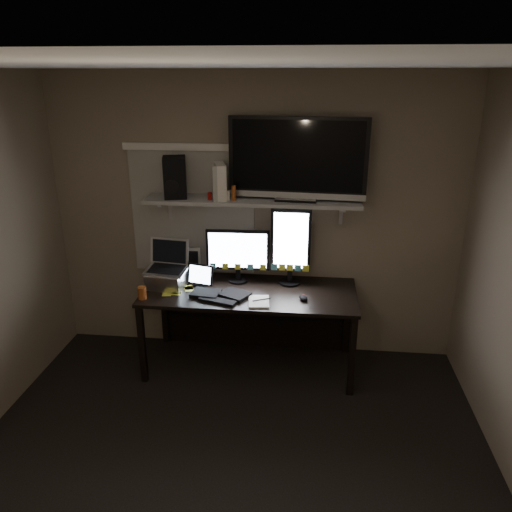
# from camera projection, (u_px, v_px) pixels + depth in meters

# --- Properties ---
(floor) EXTENTS (3.60, 3.60, 0.00)m
(floor) POSITION_uv_depth(u_px,v_px,m) (223.00, 488.00, 3.15)
(floor) COLOR black
(floor) RESTS_ON ground
(ceiling) EXTENTS (3.60, 3.60, 0.00)m
(ceiling) POSITION_uv_depth(u_px,v_px,m) (210.00, 66.00, 2.29)
(ceiling) COLOR silver
(ceiling) RESTS_ON back_wall
(back_wall) EXTENTS (3.60, 0.00, 3.60)m
(back_wall) POSITION_uv_depth(u_px,v_px,m) (254.00, 220.00, 4.40)
(back_wall) COLOR #7A6858
(back_wall) RESTS_ON floor
(window_blinds) EXTENTS (1.10, 0.02, 1.10)m
(window_blinds) POSITION_uv_depth(u_px,v_px,m) (193.00, 213.00, 4.42)
(window_blinds) COLOR beige
(window_blinds) RESTS_ON back_wall
(desk) EXTENTS (1.80, 0.75, 0.73)m
(desk) POSITION_uv_depth(u_px,v_px,m) (251.00, 303.00, 4.40)
(desk) COLOR black
(desk) RESTS_ON floor
(wall_shelf) EXTENTS (1.80, 0.35, 0.03)m
(wall_shelf) POSITION_uv_depth(u_px,v_px,m) (252.00, 201.00, 4.16)
(wall_shelf) COLOR #A7A7A3
(wall_shelf) RESTS_ON back_wall
(monitor_landscape) EXTENTS (0.55, 0.08, 0.48)m
(monitor_landscape) POSITION_uv_depth(u_px,v_px,m) (238.00, 256.00, 4.34)
(monitor_landscape) COLOR black
(monitor_landscape) RESTS_ON desk
(monitor_portrait) EXTENTS (0.34, 0.07, 0.68)m
(monitor_portrait) POSITION_uv_depth(u_px,v_px,m) (291.00, 247.00, 4.26)
(monitor_portrait) COLOR black
(monitor_portrait) RESTS_ON desk
(keyboard) EXTENTS (0.52, 0.33, 0.03)m
(keyboard) POSITION_uv_depth(u_px,v_px,m) (220.00, 294.00, 4.13)
(keyboard) COLOR black
(keyboard) RESTS_ON desk
(mouse) EXTENTS (0.09, 0.11, 0.04)m
(mouse) POSITION_uv_depth(u_px,v_px,m) (303.00, 298.00, 4.05)
(mouse) COLOR black
(mouse) RESTS_ON desk
(notepad) EXTENTS (0.19, 0.25, 0.01)m
(notepad) POSITION_uv_depth(u_px,v_px,m) (259.00, 302.00, 4.01)
(notepad) COLOR silver
(notepad) RESTS_ON desk
(tablet) EXTENTS (0.25, 0.15, 0.21)m
(tablet) POSITION_uv_depth(u_px,v_px,m) (200.00, 275.00, 4.28)
(tablet) COLOR black
(tablet) RESTS_ON desk
(file_sorter) EXTENTS (0.22, 0.11, 0.27)m
(file_sorter) POSITION_uv_depth(u_px,v_px,m) (187.00, 263.00, 4.48)
(file_sorter) COLOR black
(file_sorter) RESTS_ON desk
(laptop) EXTENTS (0.38, 0.32, 0.39)m
(laptop) POSITION_uv_depth(u_px,v_px,m) (166.00, 266.00, 4.24)
(laptop) COLOR silver
(laptop) RESTS_ON desk
(cup) EXTENTS (0.07, 0.07, 0.10)m
(cup) POSITION_uv_depth(u_px,v_px,m) (142.00, 293.00, 4.06)
(cup) COLOR #9A481C
(cup) RESTS_ON desk
(sticky_notes) EXTENTS (0.36, 0.29, 0.00)m
(sticky_notes) POSITION_uv_depth(u_px,v_px,m) (185.00, 291.00, 4.21)
(sticky_notes) COLOR #EFF242
(sticky_notes) RESTS_ON desk
(tv) EXTENTS (1.13, 0.28, 0.67)m
(tv) POSITION_uv_depth(u_px,v_px,m) (298.00, 159.00, 4.00)
(tv) COLOR black
(tv) RESTS_ON wall_shelf
(game_console) EXTENTS (0.14, 0.26, 0.29)m
(game_console) POSITION_uv_depth(u_px,v_px,m) (220.00, 181.00, 4.12)
(game_console) COLOR silver
(game_console) RESTS_ON wall_shelf
(speaker) EXTENTS (0.23, 0.26, 0.34)m
(speaker) POSITION_uv_depth(u_px,v_px,m) (175.00, 177.00, 4.16)
(speaker) COLOR black
(speaker) RESTS_ON wall_shelf
(bottles) EXTENTS (0.23, 0.08, 0.15)m
(bottles) POSITION_uv_depth(u_px,v_px,m) (222.00, 191.00, 4.09)
(bottles) COLOR #A50F0C
(bottles) RESTS_ON wall_shelf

